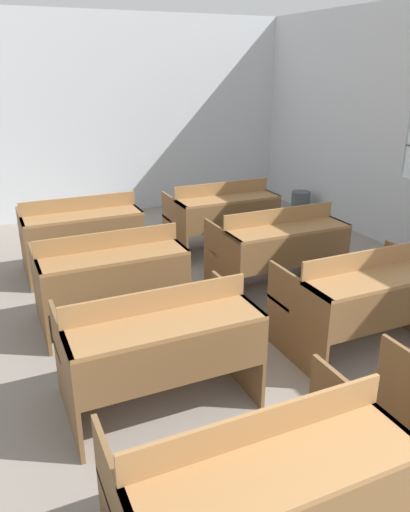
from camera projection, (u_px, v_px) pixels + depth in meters
name	position (u px, v px, depth m)	size (l,w,h in m)	color
wall_back	(110.00, 117.00, 7.58)	(5.81, 0.06, 2.96)	silver
bench_front_left	(257.00, 483.00, 2.25)	(1.27, 0.82, 0.88)	brown
bench_second_left	(159.00, 343.00, 3.37)	(1.27, 0.82, 0.88)	brown
bench_second_right	(364.00, 296.00, 4.05)	(1.27, 0.82, 0.88)	brown
bench_third_left	(110.00, 274.00, 4.47)	(1.27, 0.82, 0.88)	brown
bench_third_right	(278.00, 246.00, 5.17)	(1.27, 0.82, 0.88)	brown
bench_back_left	(81.00, 232.00, 5.60)	(1.27, 0.82, 0.88)	brown
bench_back_right	(222.00, 214.00, 6.27)	(1.27, 0.82, 0.88)	brown
wastepaper_bin	(300.00, 204.00, 7.83)	(0.29, 0.29, 0.38)	#474C51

